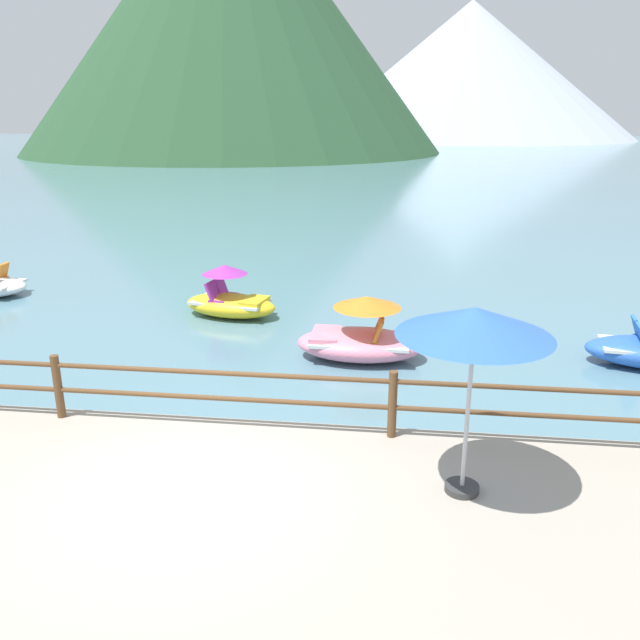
{
  "coord_description": "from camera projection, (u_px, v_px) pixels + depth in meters",
  "views": [
    {
      "loc": [
        2.38,
        -6.31,
        4.6
      ],
      "look_at": [
        0.97,
        5.0,
        0.9
      ],
      "focal_mm": 35.87,
      "sensor_mm": 36.0,
      "label": 1
    }
  ],
  "objects": [
    {
      "name": "pedal_boat_2",
      "position": [
        230.0,
        300.0,
        15.06
      ],
      "size": [
        2.42,
        1.53,
        1.24
      ],
      "color": "yellow",
      "rests_on": "ground"
    },
    {
      "name": "dock_railing",
      "position": [
        220.0,
        388.0,
        8.81
      ],
      "size": [
        23.92,
        0.12,
        0.95
      ],
      "color": "brown",
      "rests_on": "promenade_dock"
    },
    {
      "name": "ground_plane",
      "position": [
        367.0,
        181.0,
        45.41
      ],
      "size": [
        200.0,
        200.0,
        0.0
      ],
      "primitive_type": "plane",
      "color": "slate"
    },
    {
      "name": "pedal_boat_3",
      "position": [
        360.0,
        338.0,
        12.44
      ],
      "size": [
        2.48,
        1.41,
        1.27
      ],
      "color": "pink",
      "rests_on": "ground"
    },
    {
      "name": "beach_umbrella",
      "position": [
        475.0,
        325.0,
        6.82
      ],
      "size": [
        1.7,
        1.7,
        2.24
      ],
      "color": "#B2B2B7",
      "rests_on": "promenade_dock"
    },
    {
      "name": "distant_peak",
      "position": [
        469.0,
        71.0,
        118.13
      ],
      "size": [
        60.44,
        60.44,
        24.08
      ],
      "primitive_type": "cone",
      "color": "#A8B2C1",
      "rests_on": "ground"
    },
    {
      "name": "cliff_headland",
      "position": [
        246.0,
        19.0,
        76.11
      ],
      "size": [
        50.35,
        50.35,
        32.54
      ],
      "color": "#284C2D",
      "rests_on": "ground"
    }
  ]
}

